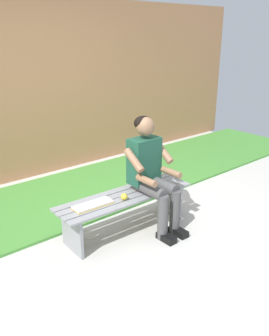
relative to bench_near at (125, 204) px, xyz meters
name	(u,v)px	position (x,y,z in m)	size (l,w,h in m)	color
ground_plane	(114,325)	(0.91, 1.00, -0.34)	(10.00, 7.00, 0.04)	beige
grass_strip	(72,195)	(0.00, -1.15, -0.30)	(9.00, 1.59, 0.03)	#478C38
bench_near	(125,204)	(0.00, 0.00, 0.00)	(1.56, 0.47, 0.42)	gray
person_seated	(151,170)	(-0.28, 0.10, 0.35)	(0.50, 0.69, 1.23)	#1E513D
apple	(124,197)	(0.08, 0.08, 0.14)	(0.07, 0.07, 0.07)	gold
book_open	(93,205)	(0.40, -0.01, 0.11)	(0.42, 0.17, 0.02)	white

